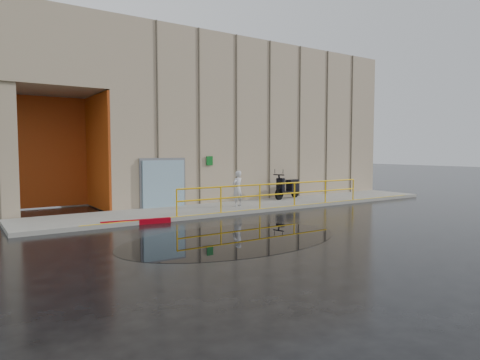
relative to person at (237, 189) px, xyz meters
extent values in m
plane|color=black|center=(-2.93, -4.28, -0.92)|extent=(120.00, 120.00, 0.00)
cube|color=gray|center=(1.07, 0.22, -0.85)|extent=(20.00, 3.00, 0.15)
cube|color=tan|center=(3.07, 6.72, 3.08)|extent=(16.00, 10.00, 8.00)
cube|color=tan|center=(-6.93, 6.72, 5.58)|extent=(4.00, 10.00, 3.00)
cube|color=tan|center=(-8.53, 2.12, 1.58)|extent=(0.60, 0.60, 5.00)
cube|color=#A9410F|center=(-6.93, 5.22, 1.58)|extent=(3.80, 0.15, 4.90)
cube|color=#A9410F|center=(-4.98, 3.47, 1.58)|extent=(0.10, 3.50, 4.90)
cube|color=#96BCCD|center=(-2.73, 1.60, 0.23)|extent=(1.90, 0.10, 2.00)
cube|color=slate|center=(-2.73, 1.68, 0.23)|extent=(2.10, 0.06, 2.20)
cube|color=#0D5C1B|center=(-0.43, 1.66, 1.18)|extent=(0.32, 0.04, 0.42)
cylinder|color=#EEB30C|center=(1.32, -1.13, 0.23)|extent=(9.50, 0.06, 0.06)
cylinder|color=#EEB30C|center=(1.32, -1.13, -0.22)|extent=(9.50, 0.06, 0.06)
imported|color=silver|center=(0.00, 0.00, 0.00)|extent=(0.64, 0.51, 1.55)
cylinder|color=black|center=(3.04, 0.87, -0.49)|extent=(0.57, 0.25, 0.56)
cylinder|color=black|center=(4.39, 1.24, -0.49)|extent=(0.57, 0.25, 0.56)
cube|color=#95010E|center=(-4.99, -1.18, -0.83)|extent=(2.40, 0.54, 0.18)
cube|color=black|center=(-3.54, -5.08, -0.92)|extent=(7.02, 4.42, 0.01)
camera|label=1|loc=(-10.20, -15.35, 1.66)|focal=32.00mm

